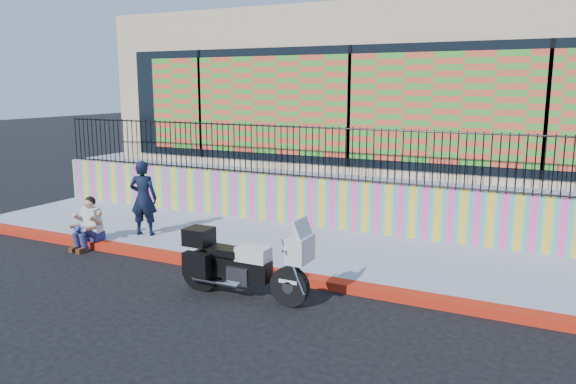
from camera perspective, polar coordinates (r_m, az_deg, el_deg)
The scene contains 10 objects.
ground at distance 10.08m, azimuth -2.38°, elevation -8.59°, with size 90.00×90.00×0.00m, color black.
red_curb at distance 10.05m, azimuth -2.39°, elevation -8.19°, with size 16.00×0.30×0.15m, color #AE100C.
sidewalk at distance 11.46m, azimuth 1.62°, elevation -5.79°, with size 16.00×3.00×0.15m, color #949BB1.
mural_wall at distance 12.73m, azimuth 4.67°, elevation -1.23°, with size 16.00×0.20×1.10m, color #FF439B.
metal_fence at distance 12.54m, azimuth 4.75°, elevation 3.92°, with size 15.80×0.04×1.20m, color black, non-canonical shape.
elevated_platform at distance 17.50m, azimuth 10.92°, elevation 1.67°, with size 16.00×10.00×1.25m, color #949BB1.
storefront_building at distance 17.08m, azimuth 11.03°, elevation 10.29°, with size 14.00×8.06×4.00m.
police_motorcycle at distance 9.01m, azimuth -4.73°, elevation -7.08°, with size 2.25×0.74×1.40m.
police_officer at distance 12.43m, azimuth -14.47°, elevation -0.60°, with size 0.59×0.39×1.62m, color black.
seated_man at distance 12.31m, azimuth -19.77°, elevation -3.45°, with size 0.54×0.71×1.06m.
Camera 1 is at (4.61, -8.31, 3.35)m, focal length 35.00 mm.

